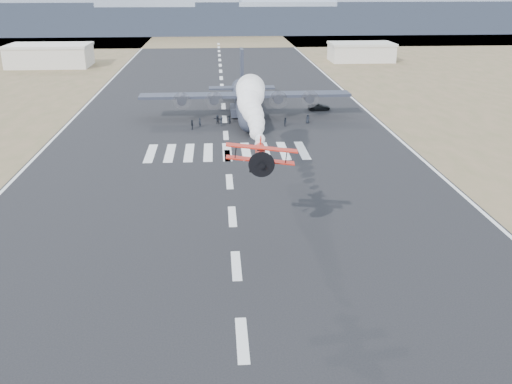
{
  "coord_description": "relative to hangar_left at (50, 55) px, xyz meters",
  "views": [
    {
      "loc": [
        -1.53,
        -36.69,
        26.04
      ],
      "look_at": [
        2.56,
        21.25,
        4.0
      ],
      "focal_mm": 40.0,
      "sensor_mm": 36.0,
      "label": 1
    }
  ],
  "objects": [
    {
      "name": "ridge_seg_d",
      "position": [
        52.0,
        115.0,
        3.09
      ],
      "size": [
        150.0,
        50.0,
        13.0
      ],
      "primitive_type": "cube",
      "color": "gray",
      "rests_on": "ground"
    },
    {
      "name": "hangar_right",
      "position": [
        98.0,
        5.0,
        -0.4
      ],
      "size": [
        20.5,
        12.5,
        5.9
      ],
      "color": "#BCB4A7",
      "rests_on": "ground"
    },
    {
      "name": "aerobatic_biplane",
      "position": [
        54.6,
        -129.6,
        6.57
      ],
      "size": [
        6.84,
        6.11,
        2.93
      ],
      "rotation": [
        0.0,
        0.11,
        -0.02
      ],
      "color": "red"
    },
    {
      "name": "ridge_seg_f",
      "position": [
        182.0,
        115.0,
        5.09
      ],
      "size": [
        150.0,
        50.0,
        17.0
      ],
      "primitive_type": "cube",
      "color": "gray",
      "rests_on": "ground"
    },
    {
      "name": "runway_markings",
      "position": [
        52.0,
        -85.0,
        -3.4
      ],
      "size": [
        60.0,
        260.0,
        0.01
      ],
      "primitive_type": null,
      "color": "silver",
      "rests_on": "ground"
    },
    {
      "name": "hangar_left",
      "position": [
        0.0,
        0.0,
        0.0
      ],
      "size": [
        24.5,
        14.5,
        6.7
      ],
      "color": "#BCB4A7",
      "rests_on": "ground"
    },
    {
      "name": "crew_d",
      "position": [
        46.01,
        -80.4,
        -2.52
      ],
      "size": [
        0.8,
        1.15,
        1.78
      ],
      "primitive_type": "imported",
      "rotation": [
        0.0,
        0.0,
        4.99
      ],
      "color": "black",
      "rests_on": "ground"
    },
    {
      "name": "transport_aircraft",
      "position": [
        56.15,
        -70.35,
        -0.37
      ],
      "size": [
        40.66,
        33.54,
        11.78
      ],
      "rotation": [
        0.0,
        0.0,
        0.01
      ],
      "color": "#222633",
      "rests_on": "ground"
    },
    {
      "name": "crew_a",
      "position": [
        47.36,
        -78.78,
        -2.57
      ],
      "size": [
        0.74,
        0.78,
        1.68
      ],
      "primitive_type": "imported",
      "rotation": [
        0.0,
        0.0,
        5.23
      ],
      "color": "black",
      "rests_on": "ground"
    },
    {
      "name": "crew_h",
      "position": [
        63.2,
        -79.16,
        -2.6
      ],
      "size": [
        0.51,
        0.8,
        1.62
      ],
      "primitive_type": "imported",
      "rotation": [
        0.0,
        0.0,
        1.6
      ],
      "color": "black",
      "rests_on": "ground"
    },
    {
      "name": "ground",
      "position": [
        52.0,
        -145.0,
        -3.41
      ],
      "size": [
        500.0,
        500.0,
        0.0
      ],
      "primitive_type": "plane",
      "color": "black",
      "rests_on": "ground"
    },
    {
      "name": "ridge_seg_e",
      "position": [
        117.0,
        115.0,
        4.09
      ],
      "size": [
        150.0,
        50.0,
        15.0
      ],
      "primitive_type": "cube",
      "color": "gray",
      "rests_on": "ground"
    },
    {
      "name": "crew_g",
      "position": [
        58.16,
        -73.4,
        -2.62
      ],
      "size": [
        0.73,
        0.74,
        1.58
      ],
      "primitive_type": "imported",
      "rotation": [
        0.0,
        0.0,
        0.88
      ],
      "color": "black",
      "rests_on": "ground"
    },
    {
      "name": "crew_b",
      "position": [
        52.82,
        -76.52,
        -2.63
      ],
      "size": [
        0.87,
        0.86,
        1.55
      ],
      "primitive_type": "imported",
      "rotation": [
        0.0,
        0.0,
        3.92
      ],
      "color": "black",
      "rests_on": "ground"
    },
    {
      "name": "crew_f",
      "position": [
        50.62,
        -76.56,
        -2.57
      ],
      "size": [
        1.53,
        1.34,
        1.67
      ],
      "primitive_type": "imported",
      "rotation": [
        0.0,
        0.0,
        5.62
      ],
      "color": "black",
      "rests_on": "ground"
    },
    {
      "name": "crew_c",
      "position": [
        51.34,
        -77.98,
        -2.62
      ],
      "size": [
        0.69,
        1.1,
        1.58
      ],
      "primitive_type": "imported",
      "rotation": [
        0.0,
        0.0,
        1.79
      ],
      "color": "black",
      "rests_on": "ground"
    },
    {
      "name": "smoke_trail",
      "position": [
        55.21,
        -103.46,
        6.79
      ],
      "size": [
        4.3,
        31.66,
        4.3
      ],
      "rotation": [
        0.0,
        0.0,
        -0.02
      ],
      "color": "white"
    },
    {
      "name": "scrub_far",
      "position": [
        52.0,
        85.0,
        -3.41
      ],
      "size": [
        500.0,
        80.0,
        0.0
      ],
      "primitive_type": "cube",
      "color": "brown",
      "rests_on": "ground"
    },
    {
      "name": "ridge_seg_c",
      "position": [
        -13.0,
        115.0,
        5.09
      ],
      "size": [
        150.0,
        50.0,
        17.0
      ],
      "primitive_type": "cube",
      "color": "gray",
      "rests_on": "ground"
    },
    {
      "name": "crew_e",
      "position": [
        67.63,
        -77.28,
        -2.55
      ],
      "size": [
        0.91,
        0.64,
        1.72
      ],
      "primitive_type": "imported",
      "rotation": [
        0.0,
        0.0,
        0.15
      ],
      "color": "black",
      "rests_on": "ground"
    },
    {
      "name": "support_vehicle",
      "position": [
        71.76,
        -66.11,
        -2.76
      ],
      "size": [
        4.75,
        2.31,
        1.3
      ],
      "primitive_type": "imported",
      "rotation": [
        0.0,
        0.0,
        1.6
      ],
      "color": "black",
      "rests_on": "ground"
    }
  ]
}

